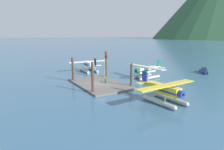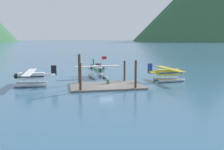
# 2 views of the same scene
# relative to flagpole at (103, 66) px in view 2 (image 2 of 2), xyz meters

# --- Properties ---
(ground_plane) EXTENTS (1200.00, 1200.00, 0.00)m
(ground_plane) POSITION_rel_flagpole_xyz_m (0.49, -1.40, -3.72)
(ground_plane) COLOR #38607F
(dock_platform) EXTENTS (13.47, 8.35, 0.30)m
(dock_platform) POSITION_rel_flagpole_xyz_m (0.49, -1.40, -3.57)
(dock_platform) COLOR #66605B
(dock_platform) RESTS_ON ground
(piling_near_left) EXTENTS (0.44, 0.44, 4.95)m
(piling_near_left) POSITION_rel_flagpole_xyz_m (-4.61, -5.01, -1.24)
(piling_near_left) COLOR #4C3323
(piling_near_left) RESTS_ON ground
(piling_near_right) EXTENTS (0.40, 0.40, 5.19)m
(piling_near_right) POSITION_rel_flagpole_xyz_m (5.02, -5.01, -1.12)
(piling_near_right) COLOR #4C3323
(piling_near_right) RESTS_ON ground
(piling_far_left) EXTENTS (0.51, 0.51, 5.87)m
(piling_far_left) POSITION_rel_flagpole_xyz_m (-4.18, 2.41, -0.78)
(piling_far_left) COLOR #4C3323
(piling_far_left) RESTS_ON ground
(piling_far_right) EXTENTS (0.38, 0.38, 4.38)m
(piling_far_right) POSITION_rel_flagpole_xyz_m (4.98, 2.69, -1.53)
(piling_far_right) COLOR #4C3323
(piling_far_right) RESTS_ON ground
(flagpole) EXTENTS (0.95, 0.10, 5.43)m
(flagpole) POSITION_rel_flagpole_xyz_m (0.00, 0.00, 0.00)
(flagpole) COLOR silver
(flagpole) RESTS_ON dock_platform
(fuel_drum) EXTENTS (0.62, 0.62, 0.88)m
(fuel_drum) POSITION_rel_flagpole_xyz_m (0.97, -0.35, -2.98)
(fuel_drum) COLOR #33663D
(fuel_drum) RESTS_ON dock_platform
(mountain_ridge_centre_peak) EXTENTS (305.44, 305.44, 155.54)m
(mountain_ridge_centre_peak) POSITION_rel_flagpole_xyz_m (288.33, 433.06, 74.05)
(mountain_ridge_centre_peak) COLOR #2D5638
(mountain_ridge_centre_peak) RESTS_ON ground
(seaplane_yellow_stbd_fwd) EXTENTS (7.97, 10.47, 3.84)m
(seaplane_yellow_stbd_fwd) POSITION_rel_flagpole_xyz_m (14.20, 1.90, -2.14)
(seaplane_yellow_stbd_fwd) COLOR #B7BABF
(seaplane_yellow_stbd_fwd) RESTS_ON ground
(seaplane_cream_bow_centre) EXTENTS (10.49, 7.96, 3.84)m
(seaplane_cream_bow_centre) POSITION_rel_flagpole_xyz_m (0.46, 9.84, -2.14)
(seaplane_cream_bow_centre) COLOR #B7BABF
(seaplane_cream_bow_centre) RESTS_ON ground
(seaplane_white_port_fwd) EXTENTS (7.98, 10.43, 3.84)m
(seaplane_white_port_fwd) POSITION_rel_flagpole_xyz_m (-13.26, 2.21, -2.14)
(seaplane_white_port_fwd) COLOR #B7BABF
(seaplane_white_port_fwd) RESTS_ON ground
(boat_navy_open_north) EXTENTS (3.98, 4.08, 1.50)m
(boat_navy_open_north) POSITION_rel_flagpole_xyz_m (2.94, 26.37, -3.23)
(boat_navy_open_north) COLOR navy
(boat_navy_open_north) RESTS_ON ground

